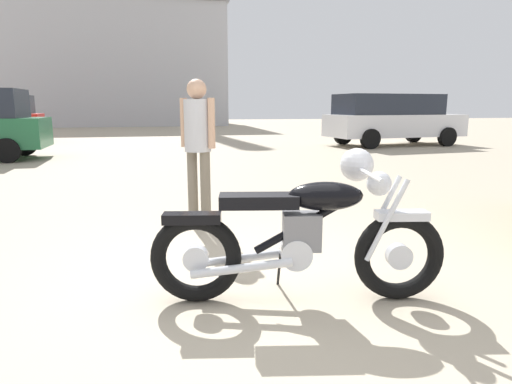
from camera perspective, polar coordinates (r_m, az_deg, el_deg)
The scene contains 5 objects.
ground_plane at distance 3.31m, azimuth 0.86°, elevation -13.29°, with size 80.00×80.00×0.00m, color tan.
vintage_motorcycle at distance 3.12m, azimuth 6.51°, elevation -5.29°, with size 2.07×0.73×1.07m.
bystander at distance 5.02m, azimuth -7.59°, elevation 7.08°, with size 0.38×0.32×1.66m.
silver_sedan_mid at distance 15.97m, azimuth 17.32°, elevation 9.19°, with size 4.90×2.45×1.74m.
industrial_building at distance 34.50m, azimuth -18.84°, elevation 15.54°, with size 16.84×10.33×18.98m.
Camera 1 is at (-0.59, -2.95, 1.38)m, focal length 30.70 mm.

